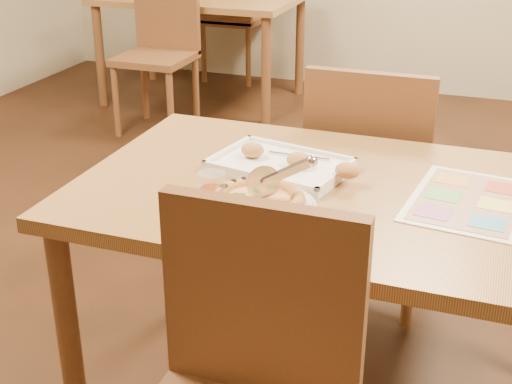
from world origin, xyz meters
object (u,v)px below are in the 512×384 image
(bg_chair_far, at_px, (229,6))
(plate, at_px, (256,208))
(chair_near, at_px, (247,375))
(bg_chair_near, at_px, (161,36))
(appetizer_tray, at_px, (284,165))
(dining_table, at_px, (326,217))
(bg_table, at_px, (201,8))
(glass_tumbler, at_px, (212,191))
(menu, at_px, (469,201))
(pizza_cutter, at_px, (279,175))
(pizza, at_px, (258,200))
(chair_far, at_px, (370,162))

(bg_chair_far, xyz_separation_m, plate, (1.47, -3.50, 0.16))
(chair_near, height_order, bg_chair_near, same)
(bg_chair_near, relative_size, appetizer_tray, 1.10)
(dining_table, distance_m, bg_chair_near, 2.72)
(bg_table, xyz_separation_m, bg_chair_far, (0.00, 0.50, -0.07))
(glass_tumbler, bearing_deg, plate, 3.20)
(menu, bearing_deg, pizza_cutter, -155.21)
(chair_near, bearing_deg, pizza, 106.89)
(plate, bearing_deg, pizza, 38.46)
(bg_table, relative_size, pizza, 5.60)
(bg_table, bearing_deg, bg_chair_far, 90.00)
(appetizer_tray, bearing_deg, dining_table, -25.59)
(bg_chair_far, height_order, menu, bg_chair_far)
(pizza, bearing_deg, chair_near, -73.11)
(chair_near, relative_size, bg_chair_far, 1.00)
(plate, relative_size, menu, 0.77)
(bg_table, relative_size, pizza_cutter, 9.05)
(bg_chair_far, xyz_separation_m, menu, (1.95, -3.27, 0.16))
(dining_table, height_order, chair_near, chair_near)
(bg_chair_far, xyz_separation_m, pizza_cutter, (1.52, -3.47, 0.24))
(bg_chair_near, bearing_deg, dining_table, -53.95)
(chair_near, height_order, bg_table, chair_near)
(chair_near, relative_size, menu, 1.22)
(plate, bearing_deg, glass_tumbler, -176.80)
(chair_far, distance_m, plate, 0.82)
(pizza, bearing_deg, glass_tumbler, -175.69)
(bg_table, relative_size, plate, 4.42)
(chair_far, bearing_deg, bg_table, -53.95)
(pizza_cutter, relative_size, appetizer_tray, 0.34)
(chair_near, distance_m, bg_table, 3.76)
(bg_chair_near, bearing_deg, bg_chair_far, 90.00)
(bg_table, bearing_deg, appetizer_tray, -61.90)
(pizza, xyz_separation_m, glass_tumbler, (-0.11, -0.01, 0.01))
(bg_chair_near, distance_m, bg_chair_far, 1.10)
(bg_chair_near, distance_m, glass_tumbler, 2.77)
(dining_table, relative_size, chair_near, 2.77)
(plate, height_order, menu, plate)
(appetizer_tray, height_order, glass_tumbler, glass_tumbler)
(glass_tumbler, bearing_deg, bg_chair_near, 119.56)
(bg_chair_far, relative_size, plate, 1.60)
(pizza, distance_m, appetizer_tray, 0.26)
(chair_far, xyz_separation_m, menu, (0.35, -0.57, 0.16))
(plate, distance_m, pizza_cutter, 0.10)
(bg_chair_near, height_order, plate, bg_chair_near)
(chair_near, height_order, bg_chair_far, same)
(bg_table, bearing_deg, glass_tumbler, -65.61)
(chair_far, bearing_deg, plate, 80.93)
(bg_chair_far, xyz_separation_m, appetizer_tray, (1.46, -3.23, 0.17))
(bg_table, relative_size, bg_chair_near, 2.77)
(pizza_cutter, height_order, menu, pizza_cutter)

